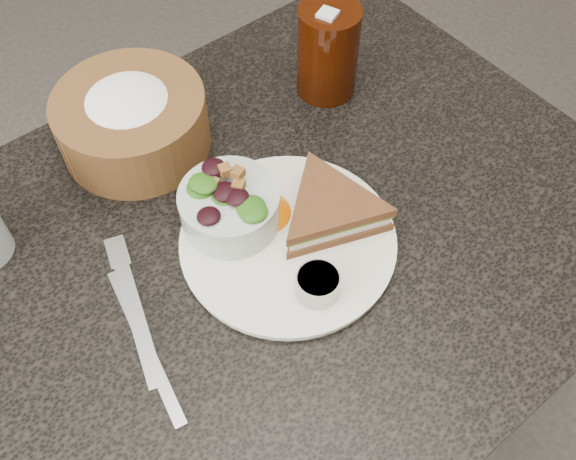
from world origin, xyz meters
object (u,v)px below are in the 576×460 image
(salad_bowl, at_px, (229,203))
(bread_basket, at_px, (130,114))
(dining_table, at_px, (257,371))
(dressing_ramekin, at_px, (318,284))
(dinner_plate, at_px, (288,241))
(sandwich, at_px, (330,210))
(cola_glass, at_px, (328,48))

(salad_bowl, distance_m, bread_basket, 0.19)
(salad_bowl, height_order, bread_basket, bread_basket)
(dining_table, relative_size, dressing_ramekin, 19.52)
(dinner_plate, height_order, sandwich, sandwich)
(dressing_ramekin, distance_m, bread_basket, 0.34)
(dining_table, xyz_separation_m, salad_bowl, (0.01, 0.04, 0.42))
(dinner_plate, xyz_separation_m, salad_bowl, (-0.04, 0.07, 0.04))
(dining_table, relative_size, salad_bowl, 8.18)
(dinner_plate, height_order, salad_bowl, salad_bowl)
(dinner_plate, bearing_deg, salad_bowl, 119.43)
(salad_bowl, bearing_deg, sandwich, -38.76)
(cola_glass, bearing_deg, dining_table, -149.22)
(sandwich, height_order, cola_glass, cola_glass)
(sandwich, distance_m, cola_glass, 0.25)
(dinner_plate, height_order, dressing_ramekin, dressing_ramekin)
(dinner_plate, bearing_deg, bread_basket, 102.51)
(bread_basket, relative_size, cola_glass, 1.36)
(dinner_plate, distance_m, cola_glass, 0.29)
(salad_bowl, bearing_deg, dining_table, -105.22)
(bread_basket, height_order, cola_glass, cola_glass)
(sandwich, relative_size, bread_basket, 0.80)
(cola_glass, bearing_deg, salad_bowl, -155.48)
(sandwich, bearing_deg, dinner_plate, -169.55)
(dressing_ramekin, distance_m, cola_glass, 0.36)
(bread_basket, xyz_separation_m, cola_glass, (0.27, -0.08, 0.02))
(dinner_plate, distance_m, bread_basket, 0.27)
(dinner_plate, bearing_deg, dining_table, 153.91)
(salad_bowl, distance_m, dressing_ramekin, 0.15)
(sandwich, xyz_separation_m, cola_glass, (0.16, 0.19, 0.04))
(dining_table, bearing_deg, sandwich, -17.62)
(bread_basket, bearing_deg, sandwich, -66.85)
(dinner_plate, bearing_deg, dressing_ramekin, -103.79)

